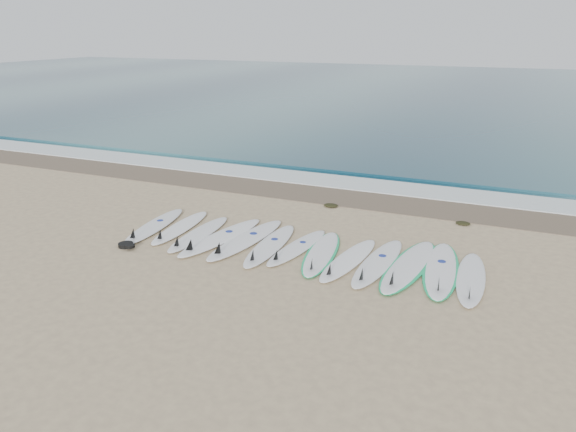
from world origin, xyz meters
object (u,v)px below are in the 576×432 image
at_px(surfboard_12, 471,279).
at_px(leash_coil, 127,245).
at_px(surfboard_0, 153,226).
at_px(surfboard_6, 296,248).

xyz_separation_m(surfboard_12, leash_coil, (-6.95, -1.16, -0.01)).
bearing_deg(surfboard_0, surfboard_6, -5.97).
xyz_separation_m(surfboard_6, surfboard_12, (3.57, -0.14, 0.00)).
height_order(surfboard_0, surfboard_12, surfboard_0).
bearing_deg(leash_coil, surfboard_6, 20.97).
bearing_deg(leash_coil, surfboard_12, 9.46).
bearing_deg(surfboard_12, leash_coil, -174.85).
height_order(surfboard_12, leash_coil, surfboard_12).
relative_size(surfboard_0, surfboard_12, 1.04).
bearing_deg(surfboard_12, surfboard_0, 175.33).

